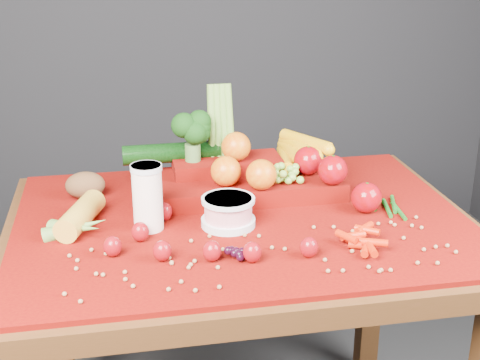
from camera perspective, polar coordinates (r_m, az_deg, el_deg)
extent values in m
cube|color=#39210D|center=(1.59, 0.13, -4.46)|extent=(1.10, 0.80, 0.05)
cube|color=#39210D|center=(2.05, -15.25, -10.96)|extent=(0.06, 0.06, 0.70)
cube|color=#39210D|center=(2.17, 11.11, -8.62)|extent=(0.06, 0.06, 0.70)
cube|color=#6A0C03|center=(1.58, 0.14, -3.44)|extent=(1.05, 0.75, 0.01)
cylinder|color=white|center=(1.51, -7.89, -1.47)|extent=(0.07, 0.07, 0.15)
cylinder|color=silver|center=(1.48, -8.03, 1.06)|extent=(0.07, 0.07, 0.01)
cylinder|color=silver|center=(1.54, -1.01, -3.59)|extent=(0.12, 0.12, 0.02)
cylinder|color=#F7A2AA|center=(1.52, -1.02, -2.42)|extent=(0.11, 0.11, 0.05)
cylinder|color=silver|center=(1.51, -1.02, -1.69)|extent=(0.12, 0.12, 0.01)
ellipsoid|color=maroon|center=(1.47, -8.51, -4.39)|extent=(0.04, 0.04, 0.04)
cone|color=#14430B|center=(1.46, -8.56, -3.64)|extent=(0.03, 0.03, 0.01)
ellipsoid|color=maroon|center=(1.42, -10.83, -5.58)|extent=(0.04, 0.04, 0.04)
cone|color=#14430B|center=(1.41, -10.89, -4.81)|extent=(0.03, 0.03, 0.01)
ellipsoid|color=maroon|center=(1.38, -6.65, -6.03)|extent=(0.04, 0.04, 0.04)
cone|color=#14430B|center=(1.37, -6.69, -5.24)|extent=(0.03, 0.03, 0.01)
ellipsoid|color=maroon|center=(1.37, -2.41, -6.08)|extent=(0.04, 0.04, 0.04)
cone|color=#14430B|center=(1.36, -2.42, -5.29)|extent=(0.03, 0.03, 0.01)
ellipsoid|color=maroon|center=(1.37, 1.05, -6.18)|extent=(0.04, 0.04, 0.04)
cone|color=#14430B|center=(1.36, 1.06, -5.39)|extent=(0.03, 0.03, 0.01)
ellipsoid|color=maroon|center=(1.40, 5.91, -5.73)|extent=(0.04, 0.04, 0.04)
cone|color=#14430B|center=(1.39, 5.94, -4.95)|extent=(0.03, 0.03, 0.01)
ellipsoid|color=maroon|center=(1.56, -6.50, -2.69)|extent=(0.04, 0.04, 0.04)
cone|color=#14430B|center=(1.56, -6.53, -1.98)|extent=(0.03, 0.03, 0.01)
cylinder|color=gold|center=(1.56, -13.47, -2.96)|extent=(0.11, 0.19, 0.06)
ellipsoid|color=#53321E|center=(1.72, -13.07, -0.43)|extent=(0.10, 0.07, 0.07)
cube|color=#6A0C03|center=(1.71, -0.15, -0.47)|extent=(0.52, 0.22, 0.04)
cube|color=#6A0C03|center=(1.74, -1.11, 1.31)|extent=(0.28, 0.12, 0.03)
sphere|color=maroon|center=(1.66, 7.92, 0.84)|extent=(0.07, 0.07, 0.07)
sphere|color=maroon|center=(1.62, 10.73, -1.47)|extent=(0.07, 0.07, 0.07)
sphere|color=maroon|center=(1.72, 5.82, 1.67)|extent=(0.07, 0.07, 0.07)
sphere|color=#B72E02|center=(1.63, -1.21, 0.76)|extent=(0.07, 0.07, 0.07)
sphere|color=#B72E02|center=(1.61, 1.83, 0.46)|extent=(0.07, 0.07, 0.07)
sphere|color=#B72E02|center=(1.70, -0.34, 2.87)|extent=(0.07, 0.07, 0.07)
cylinder|color=#C78414|center=(1.79, 3.87, 1.82)|extent=(0.06, 0.18, 0.04)
cylinder|color=#C78414|center=(1.79, 4.50, 2.32)|extent=(0.04, 0.18, 0.04)
cylinder|color=#C78414|center=(1.79, 5.14, 2.81)|extent=(0.08, 0.18, 0.04)
cylinder|color=#C78414|center=(1.79, 5.62, 3.29)|extent=(0.11, 0.17, 0.04)
cylinder|color=#3F662D|center=(1.71, -4.05, 2.38)|extent=(0.04, 0.04, 0.04)
cylinder|color=olive|center=(1.74, -2.44, 4.54)|extent=(0.03, 0.06, 0.22)
cylinder|color=olive|center=(1.74, -1.92, 4.57)|extent=(0.02, 0.06, 0.22)
cylinder|color=olive|center=(1.74, -1.39, 4.60)|extent=(0.02, 0.06, 0.22)
cylinder|color=olive|center=(1.75, -0.88, 4.63)|extent=(0.03, 0.06, 0.22)
cylinder|color=black|center=(1.75, -5.87, 2.33)|extent=(0.25, 0.06, 0.05)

